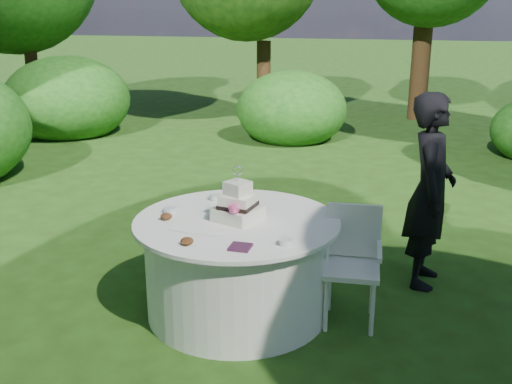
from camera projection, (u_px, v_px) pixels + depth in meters
ground at (238, 311)px, 4.73m from camera, size 80.00×80.00×0.00m
napkins at (240, 247)px, 3.97m from camera, size 0.14×0.14×0.02m
feather_plume at (198, 232)px, 4.24m from camera, size 0.48×0.07×0.01m
guest at (430, 191)px, 5.00m from camera, size 0.44×0.63×1.66m
table at (237, 266)px, 4.62m from camera, size 1.56×1.56×0.77m
cake at (238, 206)px, 4.46m from camera, size 0.39×0.39×0.42m
chair at (352, 255)px, 4.49m from camera, size 0.46×0.44×0.89m
votives at (220, 215)px, 4.55m from camera, size 1.11×0.90×0.04m
petal_cups at (176, 228)px, 4.26m from camera, size 0.42×0.51×0.05m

